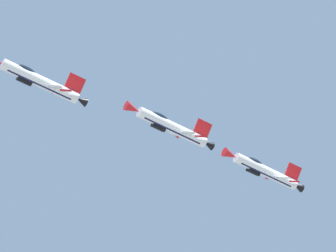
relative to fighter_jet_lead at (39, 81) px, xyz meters
name	(u,v)px	position (x,y,z in m)	size (l,w,h in m)	color
fighter_jet_lead	(39,81)	(0.00, 0.00, 0.00)	(14.44, 10.05, 7.33)	white
fighter_jet_left_wing	(171,127)	(19.48, 9.41, 1.23)	(14.44, 10.13, 7.14)	white
fighter_jet_right_wing	(264,171)	(35.17, 19.02, 1.67)	(14.44, 10.09, 7.24)	white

